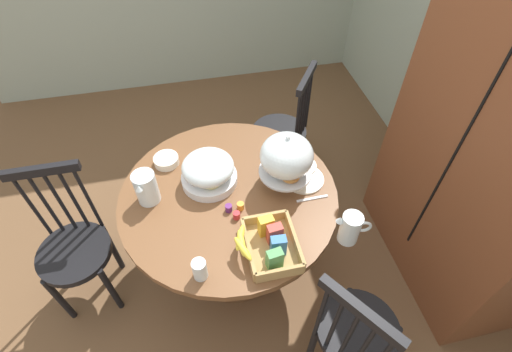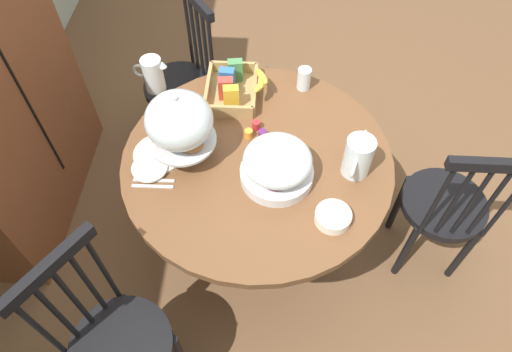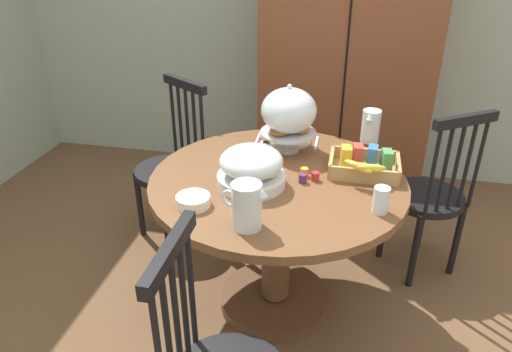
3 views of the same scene
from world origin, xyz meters
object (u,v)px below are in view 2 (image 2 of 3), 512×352
at_px(windsor_chair_facing_door, 117,343).
at_px(china_plate_large, 159,154).
at_px(fruit_platter_covered, 277,165).
at_px(orange_juice_pitcher, 358,158).
at_px(windsor_chair_near_window, 445,208).
at_px(dining_table, 257,187).
at_px(pastry_stand_with_dome, 179,123).
at_px(windsor_chair_by_cabinet, 183,85).
at_px(cereal_basket, 234,87).
at_px(cereal_bowl, 333,217).
at_px(china_plate_small, 150,168).
at_px(milk_pitcher, 153,76).
at_px(drinking_glass, 304,79).

xyz_separation_m(windsor_chair_facing_door, china_plate_large, (0.71, -0.09, 0.29)).
xyz_separation_m(fruit_platter_covered, orange_juice_pitcher, (0.05, -0.32, -0.00)).
distance_m(windsor_chair_near_window, fruit_platter_covered, 0.88).
bearing_deg(windsor_chair_near_window, dining_table, 88.40).
bearing_deg(pastry_stand_with_dome, windsor_chair_facing_door, 164.58).
relative_size(dining_table, windsor_chair_by_cabinet, 1.19).
xyz_separation_m(dining_table, pastry_stand_with_dome, (-0.00, 0.31, 0.42)).
height_order(cereal_basket, china_plate_large, cereal_basket).
relative_size(pastry_stand_with_dome, fruit_platter_covered, 1.15).
relative_size(windsor_chair_facing_door, orange_juice_pitcher, 5.00).
bearing_deg(windsor_chair_by_cabinet, orange_juice_pitcher, -132.22).
xyz_separation_m(dining_table, fruit_platter_covered, (-0.10, -0.08, 0.31)).
relative_size(windsor_chair_facing_door, china_plate_large, 4.43).
relative_size(china_plate_large, cereal_bowl, 1.57).
bearing_deg(cereal_basket, china_plate_small, 146.44).
height_order(windsor_chair_by_cabinet, cereal_basket, windsor_chair_by_cabinet).
relative_size(windsor_chair_near_window, fruit_platter_covered, 3.25).
relative_size(milk_pitcher, china_plate_large, 0.81).
relative_size(windsor_chair_by_cabinet, cereal_basket, 3.09).
height_order(windsor_chair_by_cabinet, milk_pitcher, windsor_chair_by_cabinet).
relative_size(windsor_chair_facing_door, pastry_stand_with_dome, 2.83).
bearing_deg(fruit_platter_covered, windsor_chair_by_cabinet, 33.12).
distance_m(fruit_platter_covered, orange_juice_pitcher, 0.33).
bearing_deg(pastry_stand_with_dome, orange_juice_pitcher, -93.80).
bearing_deg(dining_table, orange_juice_pitcher, -96.99).
relative_size(windsor_chair_by_cabinet, cereal_bowl, 6.96).
xyz_separation_m(china_plate_small, cereal_bowl, (-0.20, -0.75, 0.01)).
xyz_separation_m(dining_table, orange_juice_pitcher, (-0.05, -0.41, 0.30)).
bearing_deg(windsor_chair_by_cabinet, drinking_glass, -114.29).
xyz_separation_m(windsor_chair_near_window, pastry_stand_with_dome, (0.02, 1.19, 0.49)).
xyz_separation_m(pastry_stand_with_dome, cereal_bowl, (-0.29, -0.61, -0.18)).
bearing_deg(cereal_basket, windsor_chair_by_cabinet, 42.79).
height_order(pastry_stand_with_dome, orange_juice_pitcher, pastry_stand_with_dome).
bearing_deg(drinking_glass, milk_pitcher, 93.55).
bearing_deg(drinking_glass, windsor_chair_near_window, -124.49).
height_order(pastry_stand_with_dome, fruit_platter_covered, pastry_stand_with_dome).
xyz_separation_m(orange_juice_pitcher, cereal_bowl, (-0.25, 0.10, -0.06)).
distance_m(windsor_chair_by_cabinet, fruit_platter_covered, 1.08).
bearing_deg(milk_pitcher, windsor_chair_facing_door, -179.85).
xyz_separation_m(dining_table, milk_pitcher, (0.40, 0.51, 0.30)).
xyz_separation_m(windsor_chair_near_window, drinking_glass, (0.47, 0.68, 0.34)).
bearing_deg(windsor_chair_near_window, windsor_chair_by_cabinet, 60.29).
bearing_deg(drinking_glass, fruit_platter_covered, 168.33).
height_order(milk_pitcher, cereal_basket, milk_pitcher).
relative_size(dining_table, pastry_stand_with_dome, 3.37).
xyz_separation_m(orange_juice_pitcher, china_plate_small, (-0.05, 0.85, -0.07)).
xyz_separation_m(windsor_chair_by_cabinet, china_plate_small, (-0.84, -0.03, 0.30)).
relative_size(windsor_chair_facing_door, fruit_platter_covered, 3.25).
distance_m(dining_table, drinking_glass, 0.56).
bearing_deg(dining_table, china_plate_large, 91.06).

